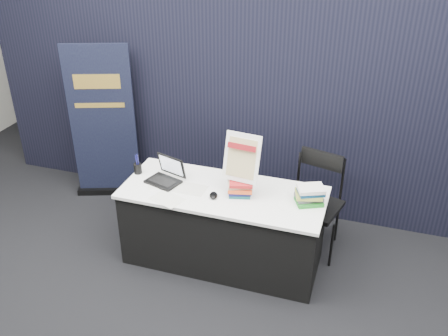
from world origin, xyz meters
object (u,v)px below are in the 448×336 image
book_stack_short (309,194)px  info_sign (242,158)px  display_table (223,226)px  stacking_chair (316,200)px  pullup_banner (104,132)px  book_stack_tall (240,188)px  laptop (165,175)px

book_stack_short → info_sign: (-0.59, -0.03, 0.26)m
display_table → info_sign: info_sign is taller
info_sign → stacking_chair: bearing=41.5°
pullup_banner → stacking_chair: pullup_banner is taller
book_stack_short → stacking_chair: bearing=86.9°
stacking_chair → display_table: bearing=-134.6°
book_stack_tall → book_stack_short: bearing=6.1°
stacking_chair → book_stack_short: bearing=-78.3°
book_stack_tall → info_sign: bearing=90.0°
laptop → stacking_chair: size_ratio=0.36×
book_stack_tall → info_sign: info_sign is taller
display_table → pullup_banner: pullup_banner is taller
book_stack_tall → stacking_chair: bearing=37.2°
book_stack_tall → info_sign: (0.00, 0.03, 0.27)m
book_stack_tall → pullup_banner: size_ratio=0.14×
book_stack_short → pullup_banner: bearing=163.8°
book_stack_short → stacking_chair: 0.50m
laptop → pullup_banner: 1.27m
book_stack_tall → pullup_banner: (-1.77, 0.75, -0.05)m
book_stack_tall → stacking_chair: stacking_chair is taller
laptop → book_stack_short: bearing=19.1°
laptop → stacking_chair: (1.33, 0.44, -0.27)m
display_table → laptop: bearing=179.0°
display_table → book_stack_tall: book_stack_tall is taller
laptop → pullup_banner: bearing=162.4°
display_table → pullup_banner: (-1.61, 0.74, 0.40)m
display_table → stacking_chair: size_ratio=1.87×
book_stack_short → info_sign: size_ratio=0.63×
info_sign → laptop: bearing=-173.0°
pullup_banner → stacking_chair: 2.40m
display_table → laptop: size_ratio=5.26×
laptop → book_stack_short: size_ratio=1.27×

